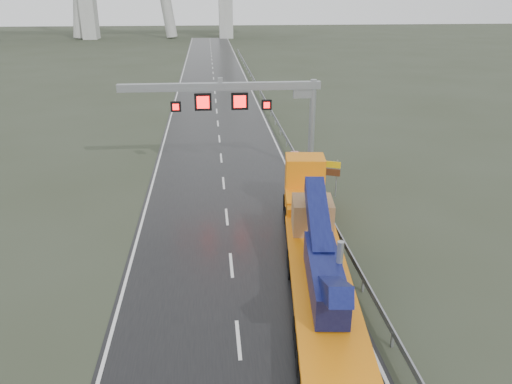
{
  "coord_description": "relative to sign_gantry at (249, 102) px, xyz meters",
  "views": [
    {
      "loc": [
        -0.85,
        -18.65,
        13.27
      ],
      "look_at": [
        1.5,
        6.17,
        3.2
      ],
      "focal_mm": 35.0,
      "sensor_mm": 36.0,
      "label": 1
    }
  ],
  "objects": [
    {
      "name": "guardrail",
      "position": [
        4.0,
        12.01,
        -4.91
      ],
      "size": [
        0.2,
        140.0,
        1.4
      ],
      "primitive_type": null,
      "color": "gray",
      "rests_on": "ground"
    },
    {
      "name": "road",
      "position": [
        -2.1,
        22.01,
        -5.6
      ],
      "size": [
        11.0,
        200.0,
        0.02
      ],
      "primitive_type": "cube",
      "color": "black",
      "rests_on": "ground"
    },
    {
      "name": "striped_barrier",
      "position": [
        3.9,
        2.01,
        -5.1
      ],
      "size": [
        0.63,
        0.36,
        1.03
      ],
      "primitive_type": "cube",
      "rotation": [
        0.0,
        0.0,
        0.05
      ],
      "color": "red",
      "rests_on": "ground"
    },
    {
      "name": "sign_gantry",
      "position": [
        0.0,
        0.0,
        0.0
      ],
      "size": [
        14.9,
        1.2,
        7.42
      ],
      "color": "#B1B1AC",
      "rests_on": "ground"
    },
    {
      "name": "heavy_haul_truck",
      "position": [
        2.24,
        -13.75,
        -3.93
      ],
      "size": [
        4.62,
        18.66,
        4.34
      ],
      "rotation": [
        0.0,
        0.0,
        -0.11
      ],
      "color": "orange",
      "rests_on": "ground"
    },
    {
      "name": "ground",
      "position": [
        -2.1,
        -17.99,
        -5.61
      ],
      "size": [
        400.0,
        400.0,
        0.0
      ],
      "primitive_type": "plane",
      "color": "#2F3525",
      "rests_on": "ground"
    },
    {
      "name": "exit_sign_pair",
      "position": [
        5.0,
        -5.27,
        -3.76
      ],
      "size": [
        1.45,
        0.66,
        2.65
      ],
      "rotation": [
        0.0,
        0.0,
        -0.4
      ],
      "color": "#9FA3A7",
      "rests_on": "ground"
    }
  ]
}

